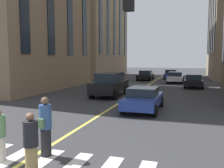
# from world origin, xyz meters

# --- Properties ---
(lane_centre_line) EXTENTS (80.00, 0.16, 0.01)m
(lane_centre_line) POSITION_xyz_m (20.00, 0.00, 0.00)
(lane_centre_line) COLOR #D8C64C
(lane_centre_line) RESTS_ON ground_plane
(crosswalk_marking) EXTENTS (2.40, 7.45, 0.01)m
(crosswalk_marking) POSITION_xyz_m (1.74, -0.00, 0.01)
(crosswalk_marking) COLOR silver
(crosswalk_marking) RESTS_ON ground_plane
(car_black_trailing) EXTENTS (3.90, 1.89, 1.40)m
(car_black_trailing) POSITION_xyz_m (23.10, -4.90, 0.70)
(car_black_trailing) COLOR black
(car_black_trailing) RESTS_ON ground_plane
(car_black_near) EXTENTS (4.40, 1.95, 1.37)m
(car_black_near) POSITION_xyz_m (30.82, 1.47, 0.70)
(car_black_near) COLOR black
(car_black_near) RESTS_ON ground_plane
(car_blue_mid) EXTENTS (4.40, 1.95, 1.37)m
(car_blue_mid) POSITION_xyz_m (10.09, -2.00, 0.70)
(car_blue_mid) COLOR navy
(car_blue_mid) RESTS_ON ground_plane
(car_blue_far) EXTENTS (3.90, 1.89, 1.40)m
(car_blue_far) POSITION_xyz_m (33.91, -1.80, 0.70)
(car_blue_far) COLOR navy
(car_blue_far) RESTS_ON ground_plane
(car_white_oncoming) EXTENTS (4.40, 1.95, 1.37)m
(car_white_oncoming) POSITION_xyz_m (28.00, -2.79, 0.70)
(car_white_oncoming) COLOR silver
(car_white_oncoming) RESTS_ON ground_plane
(car_black_parked_a) EXTENTS (4.70, 2.14, 1.88)m
(car_black_parked_a) POSITION_xyz_m (14.79, 1.57, 0.97)
(car_black_parked_a) COLOR black
(car_black_parked_a) RESTS_ON ground_plane
(pedestrian_near) EXTENTS (0.50, 0.38, 1.85)m
(pedestrian_near) POSITION_xyz_m (2.39, -0.37, 0.94)
(pedestrian_near) COLOR black
(pedestrian_near) RESTS_ON ground_plane
(pedestrian_far) EXTENTS (0.38, 0.38, 1.64)m
(pedestrian_far) POSITION_xyz_m (1.17, -0.71, 0.82)
(pedestrian_far) COLOR #997F4C
(pedestrian_far) RESTS_ON ground_plane
(traffic_light_mast) EXTENTS (0.36, 4.59, 5.50)m
(traffic_light_mast) POSITION_xyz_m (3.72, -4.83, 3.92)
(traffic_light_mast) COLOR #595B60
(traffic_light_mast) RESTS_ON ground_plane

